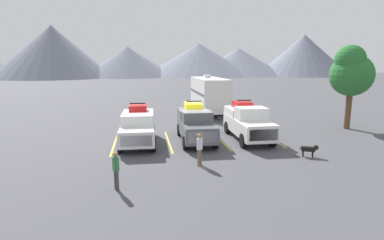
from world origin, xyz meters
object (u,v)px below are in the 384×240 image
pickup_truck_c (247,121)px  dog (310,149)px  pickup_truck_b (195,123)px  person_a (116,168)px  person_b (200,147)px  camper_trailer_a (209,94)px  pickup_truck_a (138,126)px

pickup_truck_c → dog: 4.96m
pickup_truck_b → dog: 7.24m
person_a → dog: (10.13, 2.75, -0.46)m
person_b → dog: (6.24, 0.38, -0.49)m
camper_trailer_a → pickup_truck_c: bearing=-88.2°
pickup_truck_b → person_b: 4.98m
pickup_truck_c → person_a: size_ratio=3.58×
pickup_truck_c → camper_trailer_a: (-0.32, 10.36, 0.84)m
camper_trailer_a → dog: (2.36, -14.82, -1.58)m
person_b → person_a: bearing=-148.7°
pickup_truck_c → person_b: pickup_truck_c is taller
pickup_truck_b → person_a: bearing=-121.9°
pickup_truck_c → dog: bearing=-65.4°
pickup_truck_b → dog: bearing=-39.2°
person_a → dog: person_a is taller
pickup_truck_b → camper_trailer_a: (3.22, 10.27, 0.88)m
person_b → dog: 6.27m
pickup_truck_a → camper_trailer_a: camper_trailer_a is taller
dog → pickup_truck_b: bearing=140.8°
person_a → camper_trailer_a: bearing=66.2°
pickup_truck_b → person_b: bearing=-97.6°
pickup_truck_b → camper_trailer_a: 10.80m
pickup_truck_b → pickup_truck_c: bearing=-1.5°
pickup_truck_a → person_a: size_ratio=3.32×
pickup_truck_b → person_b: size_ratio=3.26×
pickup_truck_a → person_b: (3.08, -4.89, -0.18)m
person_a → pickup_truck_c: bearing=41.7°
pickup_truck_a → pickup_truck_b: bearing=0.8°
pickup_truck_a → dog: size_ratio=5.61×
pickup_truck_c → person_b: (-4.20, -4.84, -0.25)m
person_a → dog: bearing=15.2°
pickup_truck_c → person_b: 6.42m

